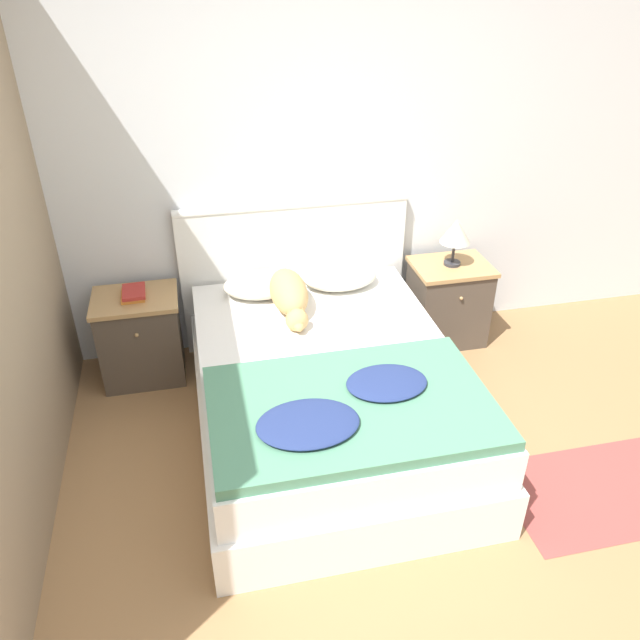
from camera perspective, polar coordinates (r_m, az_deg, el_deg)
The scene contains 13 objects.
ground_plane at distance 2.95m, azimuth 6.08°, elevation -23.36°, with size 16.00×16.00×0.00m, color #997047.
wall_back at distance 3.94m, azimuth -2.59°, elevation 14.68°, with size 9.00×0.06×2.55m.
bed at distance 3.48m, azimuth 0.68°, elevation -6.73°, with size 1.41×1.91×0.52m.
headboard at distance 4.15m, azimuth -2.35°, elevation 4.49°, with size 1.49×0.06×1.02m.
nightstand_left at distance 4.05m, azimuth -16.06°, elevation -1.51°, with size 0.51×0.41×0.57m.
nightstand_right at distance 4.36m, azimuth 11.57°, elevation 1.61°, with size 0.51×0.41×0.57m.
pillow_left at distance 3.89m, azimuth -5.34°, elevation 3.26°, with size 0.47×0.33×0.13m.
pillow_right at distance 3.97m, azimuth 1.79°, elevation 4.00°, with size 0.47×0.33×0.13m.
quilt at distance 2.92m, azimuth 2.71°, elevation -7.90°, with size 1.32×0.85×0.10m.
dog at distance 3.69m, azimuth -2.81°, elevation 2.36°, with size 0.22×0.66×0.21m.
book_stack at distance 3.90m, azimuth -16.70°, elevation 2.35°, with size 0.15×0.20×0.04m.
table_lamp at distance 4.13m, azimuth 12.31°, elevation 7.84°, with size 0.20×0.20×0.32m.
rug at distance 3.63m, azimuth 25.20°, elevation -13.81°, with size 1.12×0.63×0.00m.
Camera 1 is at (-0.65, -1.59, 2.40)m, focal length 35.00 mm.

